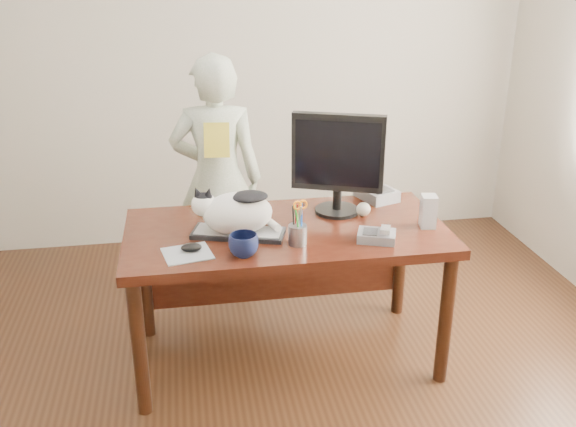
% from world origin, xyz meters
% --- Properties ---
extents(room, '(4.50, 4.50, 4.50)m').
position_xyz_m(room, '(0.00, 0.00, 1.35)').
color(room, black).
rests_on(room, ground).
extents(desk, '(1.60, 0.80, 0.75)m').
position_xyz_m(desk, '(0.00, 0.68, 0.60)').
color(desk, black).
rests_on(desk, ground).
extents(keyboard, '(0.48, 0.29, 0.03)m').
position_xyz_m(keyboard, '(-0.25, 0.56, 0.76)').
color(keyboard, black).
rests_on(keyboard, desk).
extents(cat, '(0.44, 0.30, 0.25)m').
position_xyz_m(cat, '(-0.26, 0.56, 0.88)').
color(cat, white).
rests_on(cat, keyboard).
extents(monitor, '(0.46, 0.30, 0.54)m').
position_xyz_m(monitor, '(0.29, 0.75, 1.05)').
color(monitor, black).
rests_on(monitor, desk).
extents(pen_cup, '(0.11, 0.11, 0.22)m').
position_xyz_m(pen_cup, '(0.02, 0.41, 0.81)').
color(pen_cup, gray).
rests_on(pen_cup, desk).
extents(mousepad, '(0.25, 0.23, 0.00)m').
position_xyz_m(mousepad, '(-0.50, 0.39, 0.75)').
color(mousepad, '#A3A9AF').
rests_on(mousepad, desk).
extents(mouse, '(0.11, 0.08, 0.04)m').
position_xyz_m(mouse, '(-0.48, 0.41, 0.77)').
color(mouse, black).
rests_on(mouse, mousepad).
extents(coffee_mug, '(0.19, 0.19, 0.11)m').
position_xyz_m(coffee_mug, '(-0.24, 0.32, 0.80)').
color(coffee_mug, black).
rests_on(coffee_mug, desk).
extents(phone, '(0.21, 0.18, 0.08)m').
position_xyz_m(phone, '(0.41, 0.38, 0.78)').
color(phone, slate).
rests_on(phone, desk).
extents(speaker, '(0.09, 0.09, 0.17)m').
position_xyz_m(speaker, '(0.70, 0.50, 0.83)').
color(speaker, '#A5A5A8').
rests_on(speaker, desk).
extents(baseball, '(0.07, 0.07, 0.07)m').
position_xyz_m(baseball, '(0.42, 0.69, 0.79)').
color(baseball, '#ECE6CD').
rests_on(baseball, desk).
extents(book_stack, '(0.22, 0.18, 0.08)m').
position_xyz_m(book_stack, '(-0.17, 0.90, 0.78)').
color(book_stack, '#4F1815').
rests_on(book_stack, desk).
extents(calculator, '(0.23, 0.27, 0.07)m').
position_xyz_m(calculator, '(0.57, 0.93, 0.78)').
color(calculator, slate).
rests_on(calculator, desk).
extents(person, '(0.59, 0.43, 1.51)m').
position_xyz_m(person, '(-0.29, 1.38, 0.76)').
color(person, white).
rests_on(person, ground).
extents(held_book, '(0.15, 0.10, 0.20)m').
position_xyz_m(held_book, '(-0.29, 1.21, 1.05)').
color(held_book, gold).
rests_on(held_book, person).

